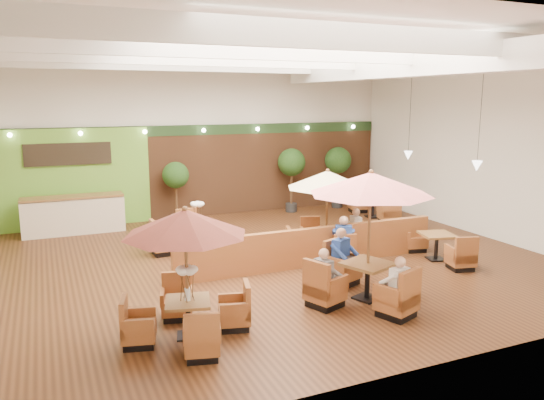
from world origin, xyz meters
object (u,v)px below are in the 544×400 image
table_3 (189,235)px  table_5 (373,207)px  table_0 (186,249)px  topiary_2 (338,163)px  service_counter (74,215)px  booth_divider (312,247)px  topiary_0 (176,177)px  diner_2 (325,271)px  table_1 (367,207)px  table_4 (436,247)px  diner_4 (354,226)px  diner_0 (397,280)px  diner_1 (343,251)px  topiary_1 (291,165)px  diner_3 (343,235)px  table_2 (327,196)px

table_3 → table_5: 7.21m
table_0 → topiary_2: table_0 is taller
service_counter → booth_divider: 7.86m
topiary_0 → topiary_2: bearing=0.0°
booth_divider → topiary_0: topiary_0 is taller
topiary_0 → diner_2: size_ratio=2.72×
table_1 → table_4: bearing=5.5°
table_4 → table_1: bearing=-139.1°
diner_2 → diner_4: diner_4 is taller
service_counter → diner_0: diner_0 is taller
table_4 → diner_1: size_ratio=2.97×
table_0 → topiary_2: (8.14, 8.76, 0.13)m
topiary_2 → diner_0: bearing=-114.2°
diner_4 → table_1: bearing=162.9°
table_0 → topiary_1: 10.72m
diner_0 → diner_1: bearing=79.0°
table_4 → diner_2: bearing=-144.4°
service_counter → table_1: 9.88m
topiary_1 → diner_3: (-1.57, -6.29, -0.98)m
table_0 → diner_2: table_0 is taller
table_5 → diner_0: size_ratio=3.55×
service_counter → booth_divider: bearing=-48.2°
topiary_2 → table_5: bearing=-82.0°
booth_divider → table_5: (4.57, 4.07, -0.12)m
diner_3 → topiary_2: bearing=87.3°
table_1 → topiary_1: size_ratio=1.21×
topiary_2 → table_4: bearing=-98.9°
table_0 → topiary_1: (6.19, 8.76, 0.14)m
booth_divider → service_counter: bearing=131.8°
table_3 → topiary_1: 6.13m
service_counter → diner_2: diner_2 is taller
topiary_2 → diner_2: 10.05m
diner_1 → diner_2: (-1.00, -1.00, -0.03)m
topiary_0 → topiary_2: 6.24m
diner_1 → diner_4: 2.61m
service_counter → table_0: bearing=-80.9°
diner_1 → diner_3: bearing=-146.8°
table_5 → diner_0: bearing=-107.9°
service_counter → topiary_0: topiary_0 is taller
topiary_2 → diner_1: size_ratio=2.80×
diner_2 → diner_3: size_ratio=0.94×
table_0 → diner_1: bearing=32.6°
booth_divider → diner_1: size_ratio=8.46×
table_2 → topiary_0: table_2 is taller
booth_divider → diner_2: (-0.98, -2.44, 0.26)m
service_counter → diner_3: diner_3 is taller
table_4 → topiary_2: size_ratio=1.06×
diner_1 → table_3: bearing=-83.0°
diner_1 → diner_3: (0.74, 1.21, -0.01)m
table_0 → topiary_0: table_0 is taller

